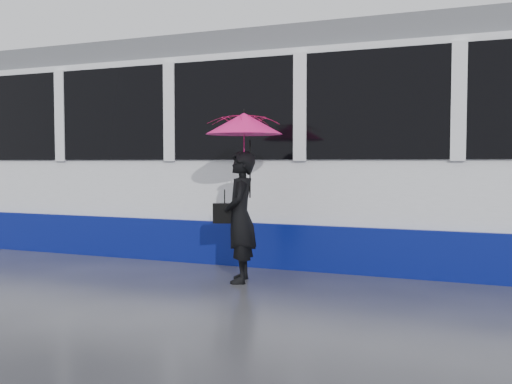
% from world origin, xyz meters
% --- Properties ---
extents(ground, '(90.00, 90.00, 0.00)m').
position_xyz_m(ground, '(0.00, 0.00, 0.00)').
color(ground, '#2A2A2F').
rests_on(ground, ground).
extents(rails, '(34.00, 1.51, 0.02)m').
position_xyz_m(rails, '(0.00, 2.50, 0.01)').
color(rails, '#3F3D38').
rests_on(rails, ground).
extents(tram, '(26.00, 2.56, 3.35)m').
position_xyz_m(tram, '(0.31, 2.50, 1.64)').
color(tram, white).
rests_on(tram, ground).
extents(woman, '(0.55, 0.68, 1.59)m').
position_xyz_m(woman, '(-0.65, 0.30, 0.80)').
color(woman, black).
rests_on(woman, ground).
extents(umbrella, '(1.20, 1.20, 1.08)m').
position_xyz_m(umbrella, '(-0.60, 0.30, 1.75)').
color(umbrella, '#E61378').
rests_on(umbrella, ground).
extents(handbag, '(0.31, 0.21, 0.43)m').
position_xyz_m(handbag, '(-0.87, 0.32, 0.84)').
color(handbag, black).
rests_on(handbag, ground).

